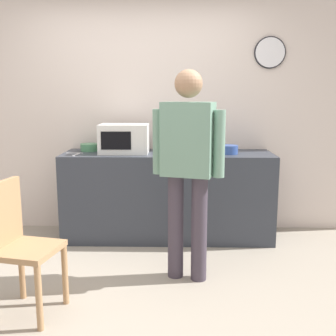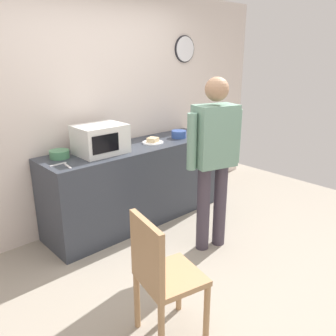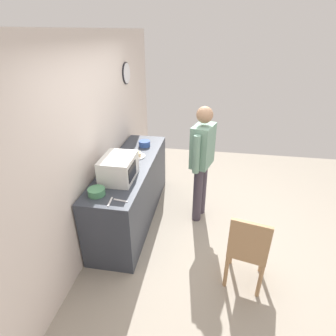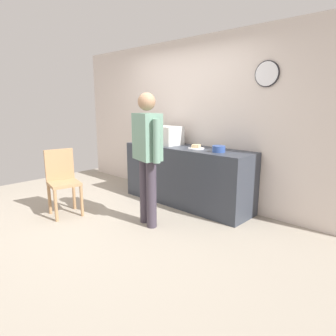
{
  "view_description": "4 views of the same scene",
  "coord_description": "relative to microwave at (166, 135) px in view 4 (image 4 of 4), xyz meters",
  "views": [
    {
      "loc": [
        0.38,
        -2.99,
        1.53
      ],
      "look_at": [
        0.3,
        0.69,
        0.85
      ],
      "focal_mm": 43.58,
      "sensor_mm": 36.0,
      "label": 1
    },
    {
      "loc": [
        -2.0,
        -1.81,
        1.91
      ],
      "look_at": [
        0.4,
        0.8,
        0.73
      ],
      "focal_mm": 36.9,
      "sensor_mm": 36.0,
      "label": 2
    },
    {
      "loc": [
        -2.96,
        0.13,
        2.58
      ],
      "look_at": [
        0.38,
        0.69,
        0.84
      ],
      "focal_mm": 28.75,
      "sensor_mm": 36.0,
      "label": 3
    },
    {
      "loc": [
        3.23,
        -2.3,
        1.59
      ],
      "look_at": [
        0.44,
        0.64,
        0.7
      ],
      "focal_mm": 31.8,
      "sensor_mm": 36.0,
      "label": 4
    }
  ],
  "objects": [
    {
      "name": "fork_utensil",
      "position": [
        -0.47,
        -0.17,
        -0.15
      ],
      "size": [
        0.04,
        0.17,
        0.01
      ],
      "primitive_type": "cube",
      "rotation": [
        0.0,
        0.0,
        1.43
      ],
      "color": "silver",
      "rests_on": "kitchen_counter"
    },
    {
      "name": "cereal_bowl",
      "position": [
        -0.4,
        0.14,
        -0.11
      ],
      "size": [
        0.19,
        0.19,
        0.08
      ],
      "primitive_type": "cylinder",
      "color": "#4C8E60",
      "rests_on": "kitchen_counter"
    },
    {
      "name": "sandwich_plate",
      "position": [
        0.67,
        -0.04,
        -0.13
      ],
      "size": [
        0.24,
        0.24,
        0.07
      ],
      "color": "white",
      "rests_on": "kitchen_counter"
    },
    {
      "name": "person_standing",
      "position": [
        0.64,
        -0.99,
        -0.06
      ],
      "size": [
        0.57,
        0.34,
        1.71
      ],
      "color": "#3E3642",
      "rests_on": "ground_plane"
    },
    {
      "name": "kitchen_counter",
      "position": [
        0.45,
        0.0,
        -0.61
      ],
      "size": [
        2.18,
        0.62,
        0.92
      ],
      "primitive_type": "cube",
      "color": "#333842",
      "rests_on": "ground_plane"
    },
    {
      "name": "salad_bowl",
      "position": [
        1.08,
        -0.05,
        -0.11
      ],
      "size": [
        0.18,
        0.18,
        0.09
      ],
      "primitive_type": "cylinder",
      "color": "#33519E",
      "rests_on": "kitchen_counter"
    },
    {
      "name": "microwave",
      "position": [
        0.0,
        0.0,
        0.0
      ],
      "size": [
        0.5,
        0.39,
        0.3
      ],
      "color": "silver",
      "rests_on": "kitchen_counter"
    },
    {
      "name": "ground_plane",
      "position": [
        0.16,
        -1.22,
        -1.07
      ],
      "size": [
        6.0,
        6.0,
        0.0
      ],
      "primitive_type": "plane",
      "color": "#9E9384"
    },
    {
      "name": "wooden_chair",
      "position": [
        -0.55,
        -1.56,
        -0.54
      ],
      "size": [
        0.48,
        0.48,
        0.94
      ],
      "color": "#A87F56",
      "rests_on": "ground_plane"
    },
    {
      "name": "back_wall",
      "position": [
        0.17,
        0.38,
        0.24
      ],
      "size": [
        5.4,
        0.13,
        2.6
      ],
      "color": "silver",
      "rests_on": "ground_plane"
    },
    {
      "name": "spoon_utensil",
      "position": [
        -0.51,
        -0.06,
        -0.15
      ],
      "size": [
        0.17,
        0.03,
        0.01
      ],
      "primitive_type": "cube",
      "rotation": [
        0.0,
        0.0,
        0.09
      ],
      "color": "silver",
      "rests_on": "kitchen_counter"
    }
  ]
}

